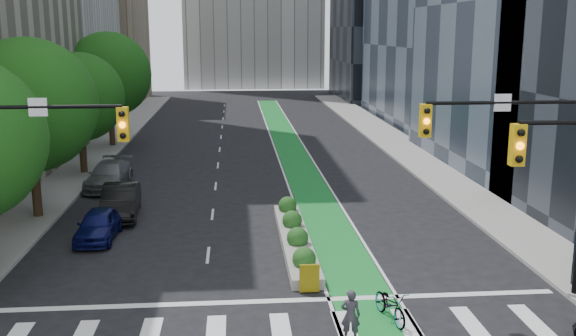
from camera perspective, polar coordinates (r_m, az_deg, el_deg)
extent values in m
plane|color=black|center=(21.25, -0.81, -13.05)|extent=(160.00, 160.00, 0.00)
cube|color=gray|center=(46.29, -17.81, 0.36)|extent=(3.60, 90.00, 0.15)
cube|color=gray|center=(46.96, 11.50, 0.87)|extent=(3.60, 90.00, 0.15)
cube|color=#167C2C|center=(50.20, 0.19, 1.75)|extent=(2.20, 70.00, 0.01)
cylinder|color=black|center=(33.30, -21.61, -0.03)|extent=(0.44, 0.44, 5.04)
sphere|color=#13460F|center=(32.84, -22.03, 5.19)|extent=(6.40, 6.40, 6.40)
cylinder|color=black|center=(42.85, -17.82, 2.40)|extent=(0.44, 0.44, 4.48)
sphere|color=#13460F|center=(42.51, -18.06, 6.02)|extent=(5.60, 5.60, 5.60)
cylinder|color=black|center=(52.50, -15.46, 4.61)|extent=(0.44, 0.44, 5.15)
sphere|color=#13460F|center=(52.20, -15.65, 8.01)|extent=(6.60, 6.60, 6.60)
cylinder|color=black|center=(20.74, -22.06, 5.04)|extent=(5.50, 0.12, 0.12)
cube|color=gold|center=(20.17, -14.44, 3.79)|extent=(0.34, 0.28, 1.05)
sphere|color=orange|center=(20.02, -14.52, 3.72)|extent=(0.20, 0.20, 0.20)
cube|color=white|center=(20.63, -21.35, 5.06)|extent=(0.55, 0.04, 0.55)
cylinder|color=black|center=(21.67, 19.18, 5.52)|extent=(5.50, 0.12, 0.12)
cube|color=gold|center=(20.78, 12.11, 4.14)|extent=(0.34, 0.28, 1.05)
sphere|color=orange|center=(20.63, 12.23, 4.08)|extent=(0.20, 0.20, 0.20)
cube|color=white|center=(21.54, 18.54, 5.53)|extent=(0.55, 0.04, 0.55)
cube|color=gold|center=(16.97, 19.72, 1.95)|extent=(0.34, 0.28, 1.05)
sphere|color=orange|center=(16.82, 19.94, 1.85)|extent=(0.20, 0.20, 0.20)
cube|color=gray|center=(27.76, 0.65, -6.45)|extent=(1.20, 10.00, 0.40)
cube|color=yellow|center=(22.78, 1.91, -9.76)|extent=(0.70, 0.12, 1.00)
sphere|color=#194C19|center=(24.32, 1.44, -8.06)|extent=(0.90, 0.90, 0.90)
sphere|color=#194C19|center=(26.67, 0.86, -6.21)|extent=(0.90, 0.90, 0.90)
sphere|color=#194C19|center=(29.04, 0.37, -4.67)|extent=(0.90, 0.90, 0.90)
sphere|color=#194C19|center=(31.44, -0.04, -3.36)|extent=(0.90, 0.90, 0.90)
imported|color=gray|center=(21.05, 9.09, -11.89)|extent=(1.14, 2.13, 1.06)
imported|color=#363039|center=(19.52, 5.58, -12.90)|extent=(0.65, 0.49, 1.61)
imported|color=#0C104C|center=(29.53, -16.49, -4.85)|extent=(1.69, 3.98, 1.34)
imported|color=black|center=(32.77, -14.65, -2.85)|extent=(2.05, 4.95, 1.59)
imported|color=slate|center=(39.00, -15.63, -0.61)|extent=(2.33, 5.26, 1.50)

